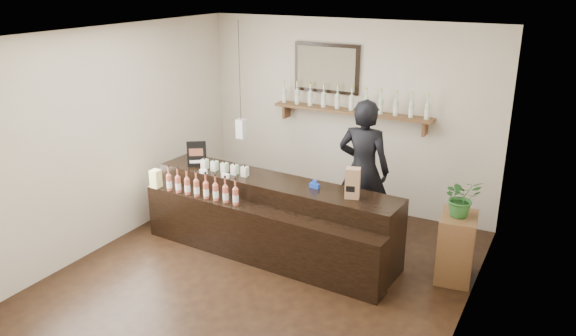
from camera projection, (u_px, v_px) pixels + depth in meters
The scene contains 10 objects.
ground at pixel (264, 275), 6.67m from camera, with size 5.00×5.00×0.00m, color black.
room_shell at pixel (262, 137), 6.11m from camera, with size 5.00×5.00×5.00m.
back_wall_decor at pixel (336, 92), 8.14m from camera, with size 2.66×0.96×1.69m.
counter at pixel (269, 219), 7.12m from camera, with size 3.37×1.09×1.09m.
promo_sign at pixel (197, 154), 7.48m from camera, with size 0.22×0.16×0.36m.
paper_bag at pixel (353, 183), 6.45m from camera, with size 0.19×0.16×0.36m.
tape_dispenser at pixel (315, 185), 6.79m from camera, with size 0.13×0.05×0.11m.
side_cabinet at pixel (456, 247), 6.49m from camera, with size 0.46×0.59×0.79m.
potted_plant at pixel (462, 198), 6.29m from camera, with size 0.40×0.35×0.45m, color #265B24.
shopkeeper at pixel (364, 161), 7.33m from camera, with size 0.78×0.51×2.15m, color black.
Camera 1 is at (3.01, -5.06, 3.41)m, focal length 35.00 mm.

